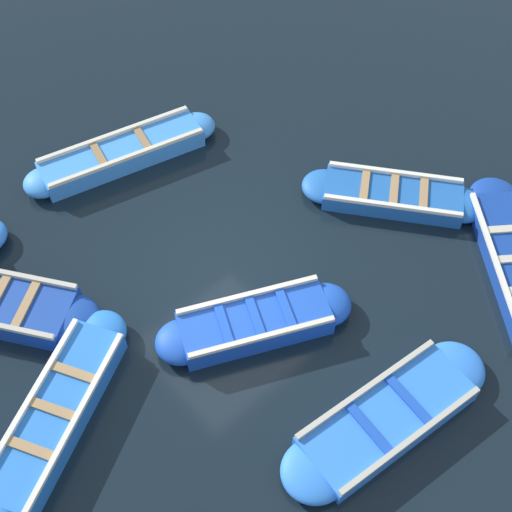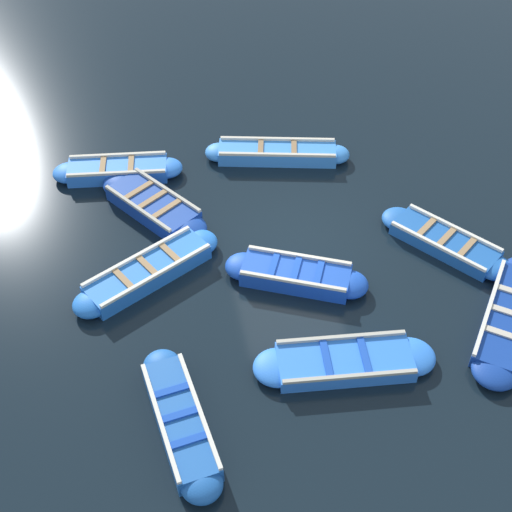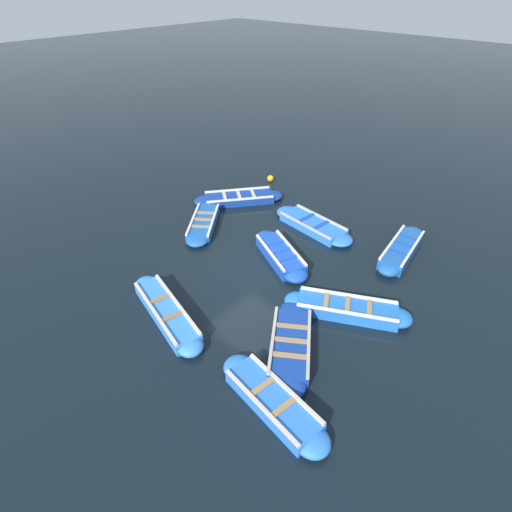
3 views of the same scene
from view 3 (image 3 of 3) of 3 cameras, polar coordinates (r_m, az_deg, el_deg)
The scene contains 11 objects.
ground_plane at distance 13.31m, azimuth -0.50°, elevation -2.31°, with size 120.00×120.00×0.00m, color black.
boat_far_corner at distance 17.44m, azimuth -2.45°, elevation 8.26°, with size 3.63×3.06×0.38m.
boat_mid_row at distance 13.79m, azimuth 3.49°, elevation 0.16°, with size 2.07×3.21×0.45m.
boat_bow_out at distance 14.91m, azimuth 20.07°, elevation 0.84°, with size 3.46×1.22×0.45m.
boat_alongside at distance 15.75m, azimuth -7.51°, elevation 4.71°, with size 3.09×2.65×0.37m.
boat_inner_gap at distance 11.97m, azimuth 12.83°, elevation -7.40°, with size 2.44×3.59×0.44m.
boat_centre at distance 10.75m, azimuth 4.92°, elevation -12.61°, with size 3.27×2.68×0.44m.
boat_near_quay at distance 15.65m, azimuth 8.13°, elevation 4.41°, with size 1.33×3.70×0.37m.
boat_drifting at distance 9.71m, azimuth 2.39°, elevation -20.03°, with size 1.18×3.36×0.42m.
boat_outer_right at distance 11.87m, azimuth -12.66°, elevation -7.86°, with size 1.57×3.85×0.43m.
buoy_orange_near at distance 19.24m, azimuth 2.08°, elevation 11.02°, with size 0.31×0.31×0.31m, color #EAB214.
Camera 3 is at (-7.63, -7.17, 8.21)m, focal length 28.00 mm.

